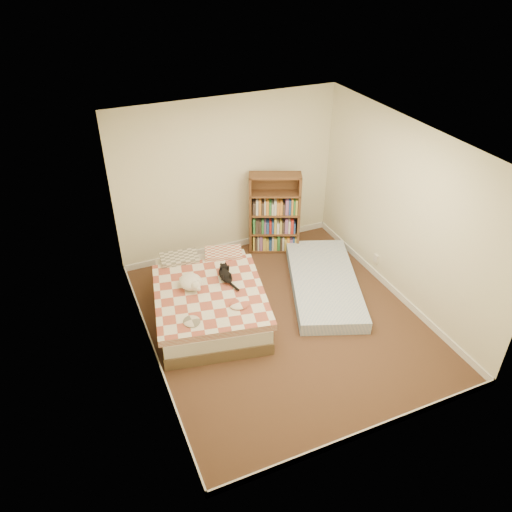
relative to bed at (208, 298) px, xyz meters
name	(u,v)px	position (x,y,z in m)	size (l,w,h in m)	color
room	(285,245)	(0.85, -0.56, 0.96)	(3.51, 4.01, 2.51)	#4B2C20
bed	(208,298)	(0.00, 0.00, 0.00)	(1.69, 2.15, 0.52)	brown
bookshelf	(273,222)	(1.49, 1.14, 0.27)	(0.90, 0.57, 1.33)	#54371D
floor_mattress	(324,283)	(1.72, -0.14, -0.14)	(0.93, 2.06, 0.19)	#7D9FD1
black_cat	(225,274)	(0.27, 0.06, 0.29)	(0.24, 0.58, 0.13)	black
white_dog	(191,282)	(-0.20, 0.04, 0.31)	(0.43, 0.44, 0.16)	white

